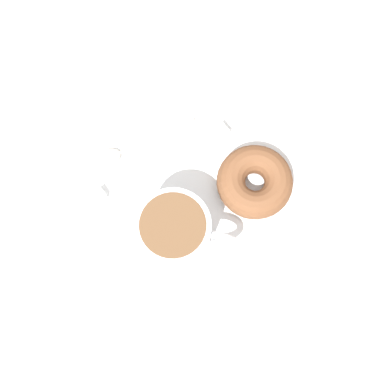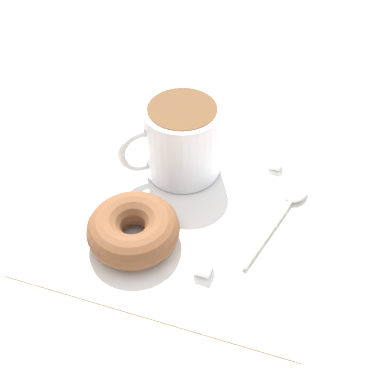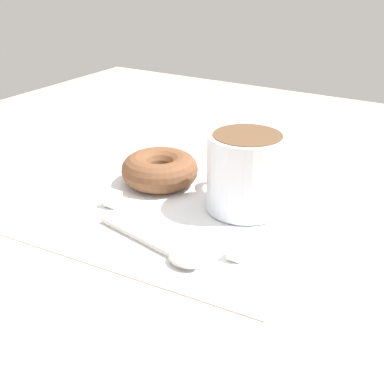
# 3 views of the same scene
# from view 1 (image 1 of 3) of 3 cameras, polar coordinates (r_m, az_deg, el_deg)

# --- Properties ---
(ground_plane) EXTENTS (1.20, 1.20, 0.02)m
(ground_plane) POSITION_cam_1_polar(r_m,az_deg,el_deg) (0.85, -1.56, -0.65)
(ground_plane) COLOR tan
(napkin) EXTENTS (0.32, 0.32, 0.00)m
(napkin) POSITION_cam_1_polar(r_m,az_deg,el_deg) (0.84, -0.00, -0.37)
(napkin) COLOR white
(napkin) RESTS_ON ground_plane
(coffee_cup) EXTENTS (0.11, 0.10, 0.09)m
(coffee_cup) POSITION_cam_1_polar(r_m,az_deg,el_deg) (0.78, -1.49, -3.61)
(coffee_cup) COLOR silver
(coffee_cup) RESTS_ON napkin
(donut) EXTENTS (0.10, 0.10, 0.04)m
(donut) POSITION_cam_1_polar(r_m,az_deg,el_deg) (0.83, 5.60, 0.89)
(donut) COLOR brown
(donut) RESTS_ON napkin
(spoon) EXTENTS (0.04, 0.14, 0.01)m
(spoon) POSITION_cam_1_polar(r_m,az_deg,el_deg) (0.86, -6.15, 3.64)
(spoon) COLOR #B7B2A8
(spoon) RESTS_ON napkin
(sugar_cube) EXTENTS (0.01, 0.01, 0.01)m
(sugar_cube) POSITION_cam_1_polar(r_m,az_deg,el_deg) (0.84, -8.22, -0.28)
(sugar_cube) COLOR white
(sugar_cube) RESTS_ON napkin
(sugar_cube_extra) EXTENTS (0.02, 0.02, 0.02)m
(sugar_cube_extra) POSITION_cam_1_polar(r_m,az_deg,el_deg) (0.86, 2.60, 5.36)
(sugar_cube_extra) COLOR white
(sugar_cube_extra) RESTS_ON napkin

